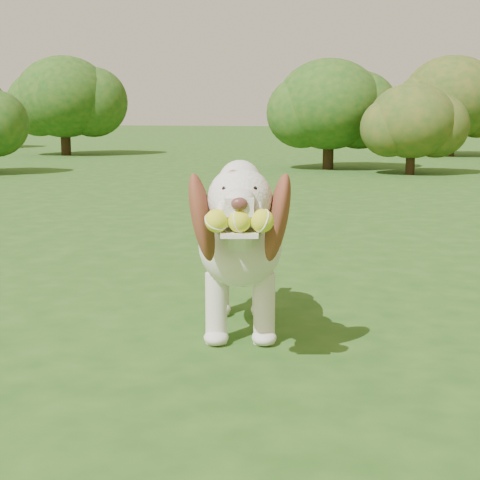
# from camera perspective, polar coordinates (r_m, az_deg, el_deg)

# --- Properties ---
(ground) EXTENTS (80.00, 80.00, 0.00)m
(ground) POSITION_cam_1_polar(r_m,az_deg,el_deg) (3.65, -0.84, -4.75)
(ground) COLOR #204C15
(ground) RESTS_ON ground
(dog) EXTENTS (0.56, 1.16, 0.76)m
(dog) POSITION_cam_1_polar(r_m,az_deg,el_deg) (3.03, 0.03, -0.01)
(dog) COLOR silver
(dog) RESTS_ON ground
(shrub_e) EXTENTS (1.97, 1.97, 2.05)m
(shrub_e) POSITION_cam_1_polar(r_m,az_deg,el_deg) (15.93, -13.50, 10.74)
(shrub_e) COLOR #382314
(shrub_e) RESTS_ON ground
(shrub_b) EXTENTS (1.68, 1.68, 1.74)m
(shrub_b) POSITION_cam_1_polar(r_m,az_deg,el_deg) (11.87, 6.93, 10.41)
(shrub_b) COLOR #382314
(shrub_b) RESTS_ON ground
(shrub_i) EXTENTS (1.96, 1.96, 2.03)m
(shrub_i) POSITION_cam_1_polar(r_m,az_deg,el_deg) (15.72, 16.12, 10.60)
(shrub_i) COLOR #382314
(shrub_i) RESTS_ON ground
(shrub_c) EXTENTS (1.28, 1.28, 1.32)m
(shrub_c) POSITION_cam_1_polar(r_m,az_deg,el_deg) (11.08, 13.19, 8.99)
(shrub_c) COLOR #382314
(shrub_c) RESTS_ON ground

